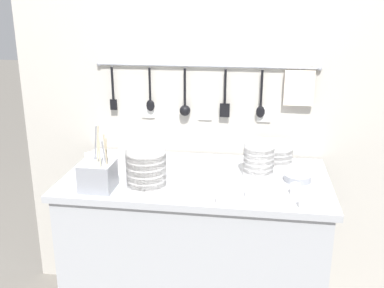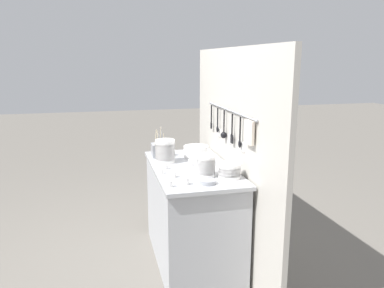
# 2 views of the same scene
# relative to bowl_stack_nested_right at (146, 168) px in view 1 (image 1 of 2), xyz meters

# --- Properties ---
(counter) EXTENTS (1.21, 0.64, 0.84)m
(counter) POSITION_rel_bowl_stack_nested_right_xyz_m (0.19, 0.19, -0.52)
(counter) COLOR #ADAFB5
(counter) RESTS_ON ground
(back_wall) EXTENTS (2.01, 0.09, 1.81)m
(back_wall) POSITION_rel_bowl_stack_nested_right_xyz_m (0.19, 0.55, -0.03)
(back_wall) COLOR #BCB7AD
(back_wall) RESTS_ON ground
(bowl_stack_nested_right) EXTENTS (0.17, 0.17, 0.20)m
(bowl_stack_nested_right) POSITION_rel_bowl_stack_nested_right_xyz_m (0.00, 0.00, 0.00)
(bowl_stack_nested_right) COLOR white
(bowl_stack_nested_right) RESTS_ON counter
(bowl_stack_wide_centre) EXTENTS (0.17, 0.17, 0.11)m
(bowl_stack_wide_centre) POSITION_rel_bowl_stack_nested_right_xyz_m (0.55, 0.39, -0.04)
(bowl_stack_wide_centre) COLOR white
(bowl_stack_wide_centre) RESTS_ON counter
(bowl_stack_tall_left) EXTENTS (0.14, 0.14, 0.17)m
(bowl_stack_tall_left) POSITION_rel_bowl_stack_nested_right_xyz_m (0.47, 0.24, -0.02)
(bowl_stack_tall_left) COLOR white
(bowl_stack_tall_left) RESTS_ON counter
(plate_stack) EXTENTS (0.22, 0.22, 0.11)m
(plate_stack) POSITION_rel_bowl_stack_nested_right_xyz_m (-0.10, 0.30, -0.05)
(plate_stack) COLOR white
(plate_stack) RESTS_ON counter
(steel_mixing_bowl) EXTENTS (0.12, 0.12, 0.03)m
(steel_mixing_bowl) POSITION_rel_bowl_stack_nested_right_xyz_m (0.64, 0.20, -0.08)
(steel_mixing_bowl) COLOR #93969E
(steel_mixing_bowl) RESTS_ON counter
(cutlery_caddy) EXTENTS (0.14, 0.14, 0.28)m
(cutlery_caddy) POSITION_rel_bowl_stack_nested_right_xyz_m (-0.21, -0.02, -0.04)
(cutlery_caddy) COLOR #93969E
(cutlery_caddy) RESTS_ON counter
(cup_front_left) EXTENTS (0.04, 0.04, 0.05)m
(cup_front_left) POSITION_rel_bowl_stack_nested_right_xyz_m (0.11, 0.27, -0.07)
(cup_front_left) COLOR white
(cup_front_left) RESTS_ON counter
(cup_by_caddy) EXTENTS (0.04, 0.04, 0.05)m
(cup_by_caddy) POSITION_rel_bowl_stack_nested_right_xyz_m (0.44, -0.01, -0.07)
(cup_by_caddy) COLOR white
(cup_by_caddy) RESTS_ON counter
(cup_back_right) EXTENTS (0.04, 0.04, 0.05)m
(cup_back_right) POSITION_rel_bowl_stack_nested_right_xyz_m (0.65, -0.08, -0.07)
(cup_back_right) COLOR white
(cup_back_right) RESTS_ON counter
(cup_edge_near) EXTENTS (0.04, 0.04, 0.05)m
(cup_edge_near) POSITION_rel_bowl_stack_nested_right_xyz_m (0.20, -0.03, -0.07)
(cup_edge_near) COLOR white
(cup_edge_near) RESTS_ON counter
(cup_mid_row) EXTENTS (0.04, 0.04, 0.05)m
(cup_mid_row) POSITION_rel_bowl_stack_nested_right_xyz_m (0.62, 0.04, -0.07)
(cup_mid_row) COLOR white
(cup_mid_row) RESTS_ON counter
(cup_centre) EXTENTS (0.04, 0.04, 0.05)m
(cup_centre) POSITION_rel_bowl_stack_nested_right_xyz_m (-0.37, 0.29, -0.07)
(cup_centre) COLOR white
(cup_centre) RESTS_ON counter
(cup_beside_plates) EXTENTS (0.04, 0.04, 0.05)m
(cup_beside_plates) POSITION_rel_bowl_stack_nested_right_xyz_m (0.32, -0.09, -0.07)
(cup_beside_plates) COLOR white
(cup_beside_plates) RESTS_ON counter
(cup_back_left) EXTENTS (0.04, 0.04, 0.05)m
(cup_back_left) POSITION_rel_bowl_stack_nested_right_xyz_m (-0.22, 0.11, -0.07)
(cup_back_left) COLOR white
(cup_back_left) RESTS_ON counter
(cup_front_right) EXTENTS (0.04, 0.04, 0.05)m
(cup_front_right) POSITION_rel_bowl_stack_nested_right_xyz_m (0.15, 0.19, -0.07)
(cup_front_right) COLOR white
(cup_front_right) RESTS_ON counter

